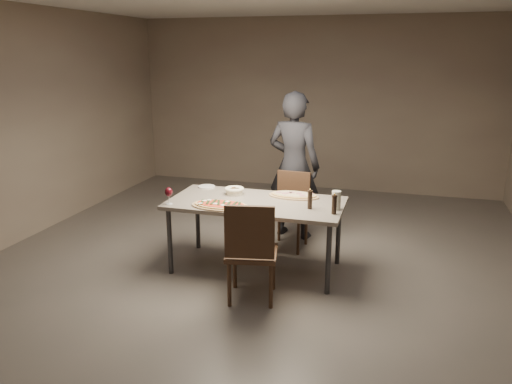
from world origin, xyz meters
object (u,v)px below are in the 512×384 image
(pepper_mill_left, at_px, (310,199))
(ham_pizza, at_px, (294,195))
(zucchini_pizza, at_px, (220,205))
(bread_basket, at_px, (234,190))
(chair_near, at_px, (251,247))
(dining_table, at_px, (256,207))
(carafe, at_px, (336,200))
(diner, at_px, (294,165))
(chair_far, at_px, (291,205))

(pepper_mill_left, bearing_deg, ham_pizza, 122.91)
(zucchini_pizza, xyz_separation_m, bread_basket, (-0.01, 0.47, 0.03))
(zucchini_pizza, distance_m, chair_near, 0.68)
(zucchini_pizza, bearing_deg, pepper_mill_left, 18.69)
(chair_near, bearing_deg, dining_table, 91.96)
(chair_near, bearing_deg, zucchini_pizza, 124.13)
(carafe, bearing_deg, bread_basket, 168.26)
(diner, bearing_deg, chair_far, 108.38)
(ham_pizza, relative_size, bread_basket, 2.57)
(carafe, bearing_deg, dining_table, 177.00)
(ham_pizza, xyz_separation_m, carafe, (0.49, -0.32, 0.08))
(zucchini_pizza, bearing_deg, chair_near, -38.47)
(chair_far, bearing_deg, diner, -77.81)
(pepper_mill_left, relative_size, chair_near, 0.21)
(chair_near, relative_size, chair_far, 1.10)
(dining_table, bearing_deg, carafe, -3.00)
(dining_table, height_order, bread_basket, bread_basket)
(carafe, bearing_deg, ham_pizza, 146.66)
(carafe, relative_size, diner, 0.10)
(pepper_mill_left, bearing_deg, dining_table, 170.96)
(dining_table, xyz_separation_m, chair_near, (0.17, -0.74, -0.15))
(carafe, height_order, chair_far, carafe)
(bread_basket, relative_size, chair_far, 0.24)
(bread_basket, height_order, pepper_mill_left, pepper_mill_left)
(diner, bearing_deg, carafe, 131.12)
(chair_near, xyz_separation_m, chair_far, (0.04, 1.50, -0.05))
(dining_table, height_order, pepper_mill_left, pepper_mill_left)
(ham_pizza, xyz_separation_m, pepper_mill_left, (0.24, -0.37, 0.08))
(ham_pizza, bearing_deg, bread_basket, 164.96)
(zucchini_pizza, bearing_deg, chair_far, 71.16)
(ham_pizza, height_order, carafe, carafe)
(dining_table, relative_size, chair_far, 2.03)
(zucchini_pizza, relative_size, carafe, 3.24)
(zucchini_pizza, xyz_separation_m, chair_near, (0.46, -0.46, -0.22))
(zucchini_pizza, xyz_separation_m, carafe, (1.12, 0.24, 0.08))
(bread_basket, height_order, chair_far, chair_far)
(carafe, relative_size, chair_far, 0.21)
(chair_far, bearing_deg, zucchini_pizza, 69.33)
(dining_table, bearing_deg, chair_far, 74.97)
(zucchini_pizza, bearing_deg, ham_pizza, 48.26)
(dining_table, height_order, diner, diner)
(ham_pizza, relative_size, chair_far, 0.61)
(zucchini_pizza, bearing_deg, dining_table, 50.56)
(zucchini_pizza, height_order, carafe, carafe)
(bread_basket, xyz_separation_m, chair_near, (0.47, -0.93, -0.25))
(carafe, xyz_separation_m, diner, (-0.67, 1.15, 0.06))
(bread_basket, xyz_separation_m, diner, (0.46, 0.91, 0.11))
(carafe, xyz_separation_m, chair_near, (-0.66, -0.69, -0.30))
(zucchini_pizza, xyz_separation_m, diner, (0.45, 1.38, 0.14))
(bread_basket, bearing_deg, dining_table, -32.42)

